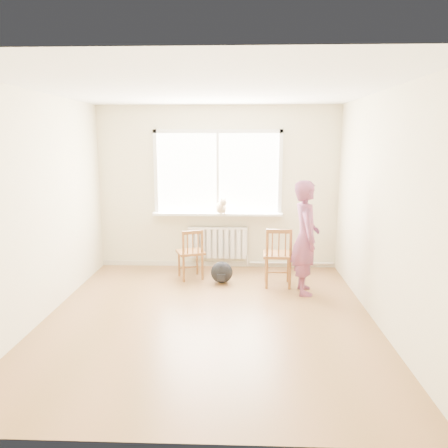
# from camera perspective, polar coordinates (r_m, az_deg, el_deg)

# --- Properties ---
(floor) EXTENTS (4.50, 4.50, 0.00)m
(floor) POSITION_cam_1_polar(r_m,az_deg,el_deg) (5.46, -2.01, -12.17)
(floor) COLOR olive
(floor) RESTS_ON ground
(ceiling) EXTENTS (4.50, 4.50, 0.00)m
(ceiling) POSITION_cam_1_polar(r_m,az_deg,el_deg) (5.05, -2.23, 17.25)
(ceiling) COLOR white
(ceiling) RESTS_ON back_wall
(back_wall) EXTENTS (4.00, 0.01, 2.70)m
(back_wall) POSITION_cam_1_polar(r_m,az_deg,el_deg) (7.31, -0.80, 4.72)
(back_wall) COLOR beige
(back_wall) RESTS_ON ground
(window) EXTENTS (2.12, 0.05, 1.42)m
(window) POSITION_cam_1_polar(r_m,az_deg,el_deg) (7.26, -0.82, 7.15)
(window) COLOR white
(window) RESTS_ON back_wall
(windowsill) EXTENTS (2.15, 0.22, 0.04)m
(windowsill) POSITION_cam_1_polar(r_m,az_deg,el_deg) (7.26, -0.84, 1.33)
(windowsill) COLOR white
(windowsill) RESTS_ON back_wall
(radiator) EXTENTS (1.00, 0.12, 0.55)m
(radiator) POSITION_cam_1_polar(r_m,az_deg,el_deg) (7.38, -0.82, -2.41)
(radiator) COLOR white
(radiator) RESTS_ON back_wall
(heating_pipe) EXTENTS (1.40, 0.04, 0.04)m
(heating_pipe) POSITION_cam_1_polar(r_m,az_deg,el_deg) (7.54, 8.77, -5.07)
(heating_pipe) COLOR silver
(heating_pipe) RESTS_ON back_wall
(baseboard) EXTENTS (4.00, 0.03, 0.08)m
(baseboard) POSITION_cam_1_polar(r_m,az_deg,el_deg) (7.55, -0.78, -5.22)
(baseboard) COLOR beige
(baseboard) RESTS_ON ground
(chair_left) EXTENTS (0.50, 0.49, 0.79)m
(chair_left) POSITION_cam_1_polar(r_m,az_deg,el_deg) (6.80, -4.32, -3.93)
(chair_left) COLOR brown
(chair_left) RESTS_ON floor
(chair_right) EXTENTS (0.45, 0.43, 0.89)m
(chair_right) POSITION_cam_1_polar(r_m,az_deg,el_deg) (6.48, 7.08, -4.29)
(chair_right) COLOR brown
(chair_right) RESTS_ON floor
(person) EXTENTS (0.41, 0.60, 1.60)m
(person) POSITION_cam_1_polar(r_m,az_deg,el_deg) (6.19, 10.60, -1.76)
(person) COLOR #D2466D
(person) RESTS_ON floor
(cat) EXTENTS (0.25, 0.40, 0.28)m
(cat) POSITION_cam_1_polar(r_m,az_deg,el_deg) (7.15, -0.32, 2.26)
(cat) COLOR beige
(cat) RESTS_ON windowsill
(backpack) EXTENTS (0.36, 0.29, 0.33)m
(backpack) POSITION_cam_1_polar(r_m,az_deg,el_deg) (6.66, -0.31, -6.34)
(backpack) COLOR black
(backpack) RESTS_ON floor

